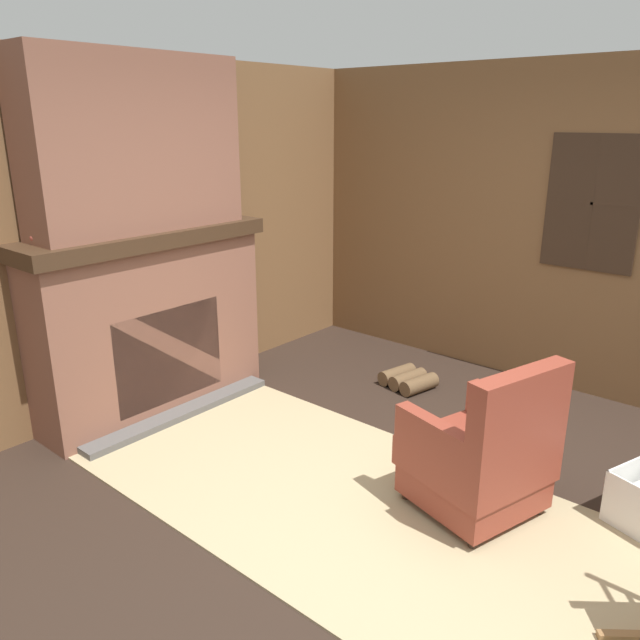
# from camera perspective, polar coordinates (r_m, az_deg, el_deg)

# --- Properties ---
(ground_plane) EXTENTS (14.00, 14.00, 0.00)m
(ground_plane) POSITION_cam_1_polar(r_m,az_deg,el_deg) (3.74, 6.48, -17.49)
(ground_plane) COLOR #2D2119
(wood_panel_wall_left) EXTENTS (0.06, 5.47, 2.61)m
(wood_panel_wall_left) POSITION_cam_1_polar(r_m,az_deg,el_deg) (4.93, -17.49, 7.16)
(wood_panel_wall_left) COLOR brown
(wood_panel_wall_left) RESTS_ON ground
(wood_panel_wall_back) EXTENTS (5.47, 0.09, 2.61)m
(wood_panel_wall_back) POSITION_cam_1_polar(r_m,az_deg,el_deg) (5.35, 22.23, 7.54)
(wood_panel_wall_back) COLOR brown
(wood_panel_wall_back) RESTS_ON ground
(fireplace_hearth) EXTENTS (0.65, 1.88, 1.39)m
(fireplace_hearth) POSITION_cam_1_polar(r_m,az_deg,el_deg) (4.86, -15.14, -0.25)
(fireplace_hearth) COLOR brown
(fireplace_hearth) RESTS_ON ground
(chimney_breast) EXTENTS (0.39, 1.57, 1.19)m
(chimney_breast) POSITION_cam_1_polar(r_m,az_deg,el_deg) (4.64, -16.58, 15.19)
(chimney_breast) COLOR brown
(chimney_breast) RESTS_ON fireplace_hearth
(area_rug) EXTENTS (3.95, 1.67, 0.01)m
(area_rug) POSITION_cam_1_polar(r_m,az_deg,el_deg) (3.76, 4.81, -17.09)
(area_rug) COLOR tan
(area_rug) RESTS_ON ground
(armchair) EXTENTS (0.82, 0.82, 0.95)m
(armchair) POSITION_cam_1_polar(r_m,az_deg,el_deg) (3.69, 14.52, -12.07)
(armchair) COLOR brown
(armchair) RESTS_ON ground
(firewood_stack) EXTENTS (0.45, 0.42, 0.13)m
(firewood_stack) POSITION_cam_1_polar(r_m,az_deg,el_deg) (5.32, 8.05, -5.40)
(firewood_stack) COLOR brown
(firewood_stack) RESTS_ON ground
(oil_lamp_vase) EXTENTS (0.12, 0.12, 0.25)m
(oil_lamp_vase) POSITION_cam_1_polar(r_m,az_deg,el_deg) (4.38, -24.30, 7.48)
(oil_lamp_vase) COLOR #B24C42
(oil_lamp_vase) RESTS_ON fireplace_hearth
(storage_case) EXTENTS (0.15, 0.27, 0.14)m
(storage_case) POSITION_cam_1_polar(r_m,az_deg,el_deg) (5.12, -10.03, 9.93)
(storage_case) COLOR brown
(storage_case) RESTS_ON fireplace_hearth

